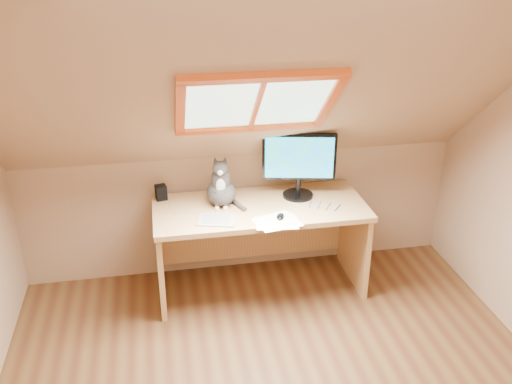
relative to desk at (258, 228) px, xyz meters
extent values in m
cube|color=#A18060|center=(-0.09, 0.30, -0.01)|extent=(3.50, 0.02, 1.00)
cube|color=silver|center=(-0.09, -2.22, 1.89)|extent=(3.50, 1.95, 0.02)
cube|color=#A18060|center=(-0.09, -0.47, 1.19)|extent=(3.50, 1.56, 1.41)
cube|color=#B2E0CC|center=(-0.09, -0.40, 1.12)|extent=(0.90, 0.53, 0.48)
cube|color=#DA4914|center=(-0.09, -0.40, 1.12)|extent=(1.02, 0.64, 0.59)
cube|color=tan|center=(0.00, -0.07, 0.20)|extent=(1.60, 0.70, 0.04)
cube|color=tan|center=(-0.77, -0.07, -0.16)|extent=(0.04, 0.63, 0.69)
cube|color=tan|center=(0.77, -0.07, -0.16)|extent=(0.04, 0.63, 0.69)
cube|color=tan|center=(0.00, 0.25, -0.16)|extent=(1.50, 0.03, 0.48)
cylinder|color=black|center=(0.32, 0.04, 0.23)|extent=(0.24, 0.24, 0.02)
cylinder|color=black|center=(0.32, 0.04, 0.31)|extent=(0.04, 0.04, 0.13)
cube|color=black|center=(0.32, 0.04, 0.56)|extent=(0.55, 0.16, 0.36)
cube|color=blue|center=(0.31, 0.01, 0.56)|extent=(0.51, 0.11, 0.32)
ellipsoid|color=#46413E|center=(-0.28, 0.02, 0.32)|extent=(0.25, 0.29, 0.19)
ellipsoid|color=#46413E|center=(-0.28, 0.00, 0.43)|extent=(0.16, 0.16, 0.20)
ellipsoid|color=silver|center=(-0.29, -0.06, 0.41)|extent=(0.07, 0.05, 0.12)
ellipsoid|color=#46413E|center=(-0.29, -0.04, 0.54)|extent=(0.13, 0.12, 0.11)
sphere|color=silver|center=(-0.30, -0.09, 0.52)|extent=(0.04, 0.04, 0.04)
cone|color=#46413E|center=(-0.32, -0.02, 0.59)|extent=(0.06, 0.06, 0.07)
cone|color=#46413E|center=(-0.25, -0.03, 0.59)|extent=(0.06, 0.06, 0.07)
cube|color=black|center=(-0.72, 0.18, 0.28)|extent=(0.09, 0.09, 0.11)
cube|color=#B2B2B7|center=(-0.35, -0.25, 0.23)|extent=(0.30, 0.25, 0.01)
ellipsoid|color=black|center=(0.11, -0.30, 0.24)|extent=(0.08, 0.11, 0.03)
cube|color=white|center=(-0.01, -0.33, 0.22)|extent=(0.33, 0.27, 0.00)
cube|color=white|center=(-0.01, -0.33, 0.23)|extent=(0.32, 0.24, 0.00)
cube|color=white|center=(-0.01, -0.33, 0.23)|extent=(0.35, 0.30, 0.00)
camera|label=1|loc=(-0.73, -3.84, 2.11)|focal=40.00mm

